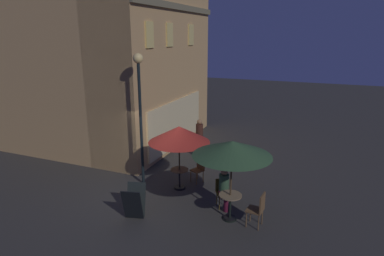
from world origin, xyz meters
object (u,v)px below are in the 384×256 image
(patio_umbrella_0, at_px, (179,134))
(patio_umbrella_1, at_px, (232,149))
(menu_sandwich_board, at_px, (134,202))
(street_lamp_near_corner, at_px, (140,96))
(cafe_chair_0, at_px, (199,167))
(cafe_chair_2, at_px, (223,190))
(cafe_table_0, at_px, (180,176))
(patron_standing_1, at_px, (199,138))
(cafe_chair_1, at_px, (258,207))
(cafe_table_1, at_px, (230,202))
(patron_seated_0, at_px, (224,186))

(patio_umbrella_0, distance_m, patio_umbrella_1, 2.50)
(menu_sandwich_board, distance_m, patio_umbrella_0, 2.69)
(street_lamp_near_corner, distance_m, cafe_chair_0, 3.32)
(cafe_chair_2, bearing_deg, menu_sandwich_board, -83.47)
(menu_sandwich_board, height_order, cafe_table_0, menu_sandwich_board)
(patio_umbrella_1, bearing_deg, street_lamp_near_corner, 72.75)
(cafe_table_0, xyz_separation_m, patron_standing_1, (3.16, 0.49, 0.38))
(cafe_chair_2, bearing_deg, cafe_chair_1, 26.57)
(cafe_chair_1, height_order, cafe_chair_2, cafe_chair_1)
(menu_sandwich_board, height_order, patio_umbrella_0, patio_umbrella_0)
(patio_umbrella_0, relative_size, patron_standing_1, 1.34)
(cafe_chair_0, distance_m, cafe_chair_2, 1.88)
(patio_umbrella_0, bearing_deg, patio_umbrella_1, -120.18)
(menu_sandwich_board, bearing_deg, cafe_chair_2, -66.58)
(cafe_chair_2, bearing_deg, cafe_chair_0, -166.59)
(street_lamp_near_corner, xyz_separation_m, cafe_table_0, (0.17, -1.35, -2.72))
(street_lamp_near_corner, xyz_separation_m, cafe_chair_0, (0.95, -1.75, -2.65))
(patio_umbrella_0, height_order, patron_standing_1, patio_umbrella_0)
(cafe_table_1, relative_size, patron_standing_1, 0.46)
(street_lamp_near_corner, relative_size, cafe_table_1, 5.89)
(patio_umbrella_1, height_order, cafe_chair_0, patio_umbrella_1)
(cafe_table_1, xyz_separation_m, cafe_chair_0, (2.04, 1.75, 0.01))
(cafe_table_1, height_order, cafe_chair_2, cafe_chair_2)
(street_lamp_near_corner, height_order, patio_umbrella_0, street_lamp_near_corner)
(patio_umbrella_1, relative_size, cafe_chair_1, 2.37)
(menu_sandwich_board, distance_m, patron_seated_0, 2.72)
(patio_umbrella_0, bearing_deg, cafe_chair_1, -114.14)
(patron_standing_1, bearing_deg, cafe_chair_1, -31.62)
(cafe_chair_0, bearing_deg, cafe_chair_1, 77.95)
(cafe_table_1, relative_size, cafe_chair_2, 0.91)
(street_lamp_near_corner, bearing_deg, patron_standing_1, -14.45)
(cafe_chair_1, xyz_separation_m, patron_seated_0, (0.66, 1.18, 0.13))
(cafe_table_0, relative_size, patron_standing_1, 0.43)
(patio_umbrella_0, xyz_separation_m, cafe_chair_1, (-1.34, -2.98, -1.36))
(cafe_table_0, bearing_deg, cafe_table_1, -120.18)
(street_lamp_near_corner, height_order, cafe_table_1, street_lamp_near_corner)
(cafe_table_1, bearing_deg, street_lamp_near_corner, 72.75)
(cafe_chair_0, bearing_deg, patio_umbrella_1, 68.07)
(patio_umbrella_0, distance_m, cafe_chair_2, 2.32)
(street_lamp_near_corner, distance_m, patio_umbrella_0, 1.83)
(patio_umbrella_0, relative_size, cafe_chair_2, 2.62)
(patio_umbrella_0, distance_m, cafe_chair_0, 1.67)
(menu_sandwich_board, distance_m, patron_standing_1, 5.39)
(menu_sandwich_board, relative_size, patio_umbrella_0, 0.43)
(cafe_chair_0, relative_size, cafe_chair_2, 1.06)
(menu_sandwich_board, relative_size, cafe_chair_2, 1.13)
(menu_sandwich_board, height_order, patron_standing_1, patron_standing_1)
(cafe_chair_0, bearing_deg, cafe_table_0, -0.00)
(patron_standing_1, bearing_deg, patio_umbrella_1, -38.34)
(patio_umbrella_1, relative_size, patron_standing_1, 1.42)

